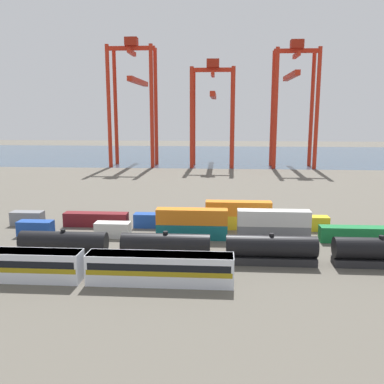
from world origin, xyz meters
TOP-DOWN VIEW (x-y plane):
  - ground_plane at (0.00, 40.00)m, footprint 420.00×420.00m
  - harbour_water at (0.00, 143.26)m, footprint 400.00×110.00m
  - passenger_train at (-13.56, -23.01)m, footprint 37.78×3.14m
  - freight_tank_row at (10.84, -14.81)m, footprint 73.16×3.02m
  - shipping_container_0 at (-28.76, -3.40)m, footprint 6.04×2.44m
  - shipping_container_1 at (-15.01, -3.40)m, footprint 6.04×2.44m
  - shipping_container_2 at (-1.26, -3.40)m, footprint 12.10×2.44m
  - shipping_container_3 at (-1.26, -3.40)m, footprint 12.10×2.44m
  - shipping_container_4 at (12.49, -3.40)m, footprint 12.10×2.44m
  - shipping_container_5 at (12.49, -3.40)m, footprint 12.10×2.44m
  - shipping_container_6 at (26.24, -3.40)m, footprint 12.10×2.44m
  - shipping_container_8 at (-33.41, 3.43)m, footprint 6.04×2.44m
  - shipping_container_9 at (-19.98, 3.43)m, footprint 12.10×2.44m
  - shipping_container_10 at (-6.55, 3.43)m, footprint 12.10×2.44m
  - shipping_container_11 at (6.88, 3.43)m, footprint 12.10×2.44m
  - shipping_container_12 at (6.88, 3.43)m, footprint 12.10×2.44m
  - shipping_container_13 at (20.30, 3.43)m, footprint 6.04×2.44m
  - gantry_crane_west at (-31.69, 98.60)m, footprint 18.31×36.42m
  - gantry_crane_central at (-0.08, 99.31)m, footprint 17.23×38.83m
  - gantry_crane_east at (31.52, 98.19)m, footprint 17.00×32.96m

SIDE VIEW (x-z plane):
  - ground_plane at x=0.00m, z-range 0.00..0.00m
  - harbour_water at x=0.00m, z-range 0.00..0.01m
  - shipping_container_0 at x=-28.76m, z-range 0.00..2.60m
  - shipping_container_1 at x=-15.01m, z-range 0.00..2.60m
  - shipping_container_2 at x=-1.26m, z-range 0.00..2.60m
  - shipping_container_4 at x=12.49m, z-range 0.00..2.60m
  - shipping_container_6 at x=26.24m, z-range 0.00..2.60m
  - shipping_container_8 at x=-33.41m, z-range 0.00..2.60m
  - shipping_container_9 at x=-19.98m, z-range 0.00..2.60m
  - shipping_container_10 at x=-6.55m, z-range 0.00..2.60m
  - shipping_container_11 at x=6.88m, z-range 0.00..2.60m
  - shipping_container_13 at x=20.30m, z-range 0.00..2.60m
  - freight_tank_row at x=10.84m, z-range -0.11..4.37m
  - passenger_train at x=-13.56m, z-range 0.19..4.09m
  - shipping_container_3 at x=-1.26m, z-range 2.60..5.20m
  - shipping_container_5 at x=12.49m, z-range 2.60..5.20m
  - shipping_container_12 at x=6.88m, z-range 2.60..5.20m
  - gantry_crane_central at x=-0.08m, z-range 4.38..45.84m
  - gantry_crane_east at x=31.52m, z-range 5.10..53.30m
  - gantry_crane_west at x=-31.69m, z-range 4.77..54.55m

